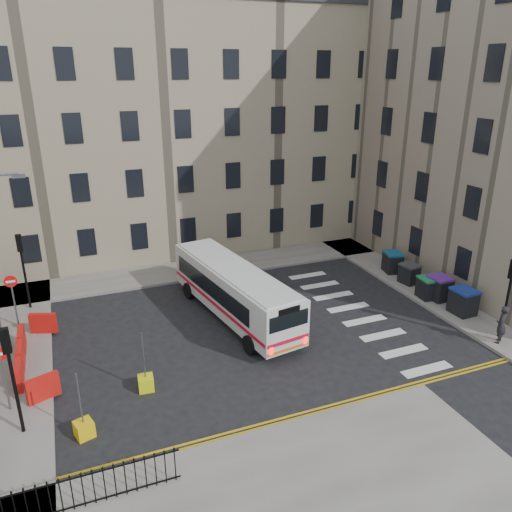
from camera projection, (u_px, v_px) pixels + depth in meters
ground at (284, 324)px, 25.33m from camera, size 120.00×120.00×0.00m
pavement_north at (137, 278)px, 30.69m from camera, size 36.00×3.20×0.15m
pavement_east at (386, 270)px, 31.89m from camera, size 2.40×26.00×0.15m
terrace_north at (95, 125)px, 33.32m from camera, size 38.30×10.80×17.20m
traffic_light_east at (509, 288)px, 22.51m from camera, size 0.28×0.22×4.10m
traffic_light_nw at (22, 260)px, 25.80m from camera, size 0.28×0.22×4.10m
traffic_light_sw at (10, 365)px, 16.68m from camera, size 0.28×0.22×4.10m
no_entry_north at (12, 290)px, 24.17m from camera, size 0.60×0.08×3.00m
no_entry_south at (1, 365)px, 18.09m from camera, size 0.60×0.08×3.00m
roadworks_barriers at (30, 354)px, 21.43m from camera, size 1.66×6.26×1.00m
iron_railings at (44, 501)px, 14.04m from camera, size 7.80×0.04×1.20m
bus at (234, 289)px, 25.53m from camera, size 3.84×10.18×2.70m
wheelie_bin_a at (463, 301)px, 25.87m from camera, size 1.12×1.28×1.37m
wheelie_bin_b at (439, 288)px, 27.51m from camera, size 1.07×1.23×1.33m
wheelie_bin_c at (428, 288)px, 27.67m from camera, size 1.04×1.16×1.20m
wheelie_bin_d at (409, 274)px, 29.62m from camera, size 1.08×1.19×1.17m
wheelie_bin_e at (393, 262)px, 31.22m from camera, size 1.23×1.35×1.28m
pedestrian at (501, 324)px, 23.05m from camera, size 0.80×0.75×1.85m
bollard_yellow at (84, 429)px, 17.51m from camera, size 0.75×0.75×0.60m
bollard_chevron at (146, 383)px, 20.06m from camera, size 0.65×0.65×0.60m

